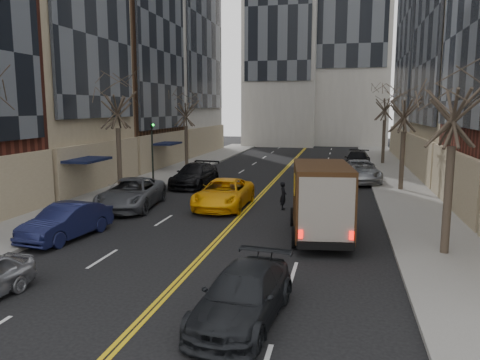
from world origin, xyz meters
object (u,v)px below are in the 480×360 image
at_px(taxi, 224,194).
at_px(pedestrian, 283,196).
at_px(ups_truck, 320,201).
at_px(observer_sedan, 243,296).

height_order(taxi, pedestrian, taxi).
height_order(ups_truck, observer_sedan, ups_truck).
height_order(observer_sedan, pedestrian, pedestrian).
relative_size(ups_truck, observer_sedan, 1.25).
relative_size(observer_sedan, pedestrian, 3.19).
height_order(ups_truck, taxi, ups_truck).
distance_m(observer_sedan, pedestrian, 13.57).
bearing_deg(observer_sedan, pedestrian, 98.85).
bearing_deg(pedestrian, observer_sedan, 176.77).
xyz_separation_m(taxi, pedestrian, (3.28, 0.18, -0.02)).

